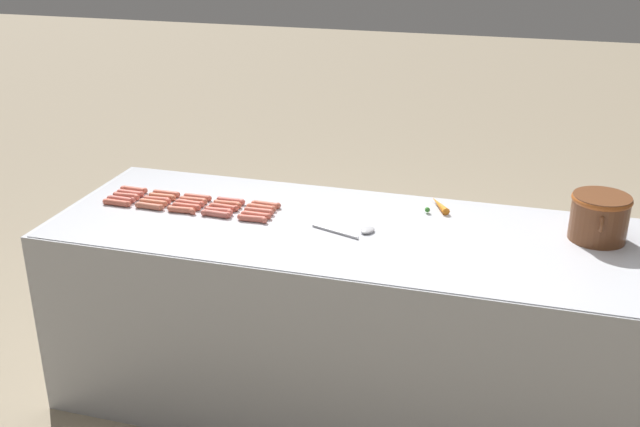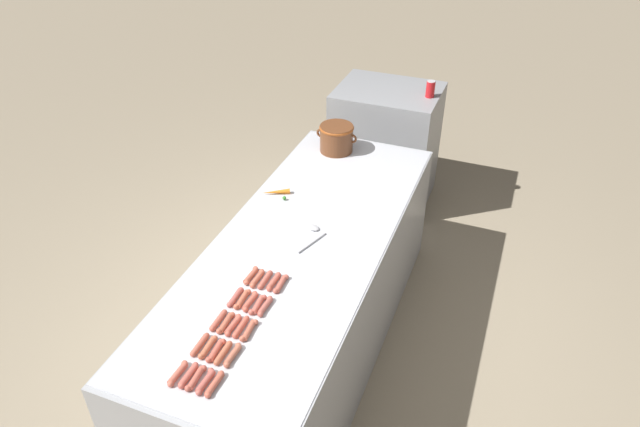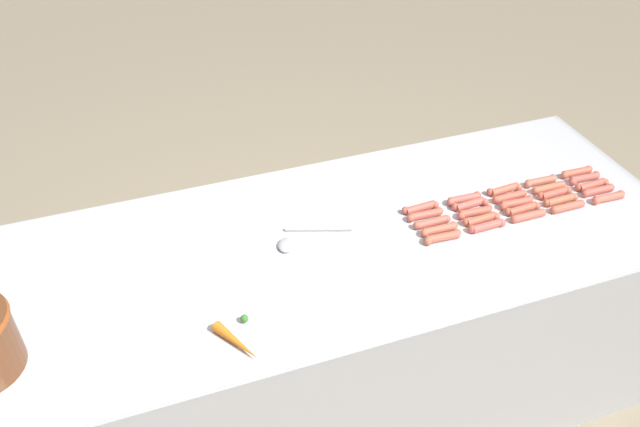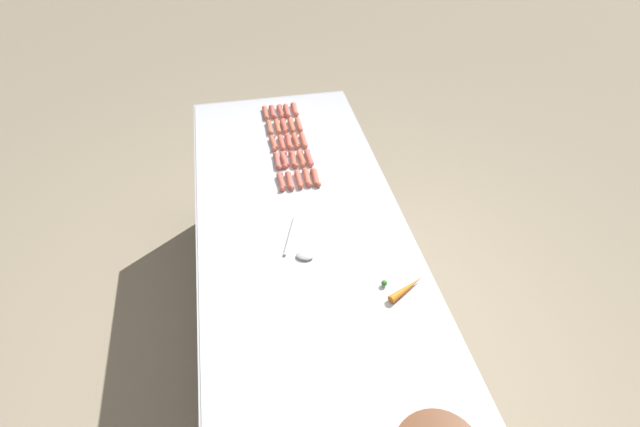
{
  "view_description": "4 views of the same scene",
  "coord_description": "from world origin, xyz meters",
  "px_view_note": "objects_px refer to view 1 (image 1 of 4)",
  "views": [
    {
      "loc": [
        2.75,
        0.69,
        2.09
      ],
      "look_at": [
        -0.06,
        -0.11,
        0.87
      ],
      "focal_mm": 42.21,
      "sensor_mm": 36.0,
      "label": 1
    },
    {
      "loc": [
        0.98,
        -2.24,
        2.72
      ],
      "look_at": [
        0.05,
        0.12,
        0.94
      ],
      "focal_mm": 32.2,
      "sensor_mm": 36.0,
      "label": 2
    },
    {
      "loc": [
        -1.46,
        0.52,
        2.2
      ],
      "look_at": [
        0.05,
        -0.02,
        0.92
      ],
      "focal_mm": 35.97,
      "sensor_mm": 36.0,
      "label": 3
    },
    {
      "loc": [
        0.23,
        1.46,
        2.29
      ],
      "look_at": [
        -0.07,
        -0.03,
        0.93
      ],
      "focal_mm": 28.02,
      "sensor_mm": 36.0,
      "label": 4
    }
  ],
  "objects_px": {
    "hot_dog_16": "(153,203)",
    "hot_dog_22": "(181,210)",
    "hot_dog_20": "(117,203)",
    "hot_dog_18": "(219,211)",
    "hot_dog_10": "(126,196)",
    "hot_dog_15": "(121,199)",
    "hot_dog_0": "(134,190)",
    "hot_dog_6": "(162,197)",
    "hot_dog_13": "(224,207)",
    "hot_dog_14": "(259,211)",
    "hot_dog_5": "(130,193)",
    "hot_dog_7": "(193,200)",
    "hot_dog_8": "(227,204)",
    "hot_dog_12": "(190,203)",
    "hot_dog_1": "(166,193)",
    "hot_dog_3": "(231,201)",
    "hot_dog_24": "(252,219)",
    "bean_pot": "(600,215)",
    "hot_dog_19": "(256,215)",
    "hot_dog_2": "(198,197)",
    "hot_dog_4": "(266,205)",
    "hot_dog_23": "(216,214)",
    "carrot": "(438,205)",
    "hot_dog_17": "(186,207)",
    "hot_dog_21": "(150,206)",
    "hot_dog_9": "(261,208)",
    "hot_dog_11": "(157,200)"
  },
  "relations": [
    {
      "from": "hot_dog_16",
      "to": "hot_dog_22",
      "type": "xyz_separation_m",
      "value": [
        0.04,
        0.16,
        0.0
      ]
    },
    {
      "from": "hot_dog_6",
      "to": "hot_dog_7",
      "type": "height_order",
      "value": "same"
    },
    {
      "from": "hot_dog_0",
      "to": "hot_dog_8",
      "type": "distance_m",
      "value": 0.48
    },
    {
      "from": "hot_dog_11",
      "to": "hot_dog_23",
      "type": "xyz_separation_m",
      "value": [
        0.08,
        0.32,
        0.0
      ]
    },
    {
      "from": "hot_dog_13",
      "to": "hot_dog_20",
      "type": "height_order",
      "value": "same"
    },
    {
      "from": "hot_dog_1",
      "to": "hot_dog_20",
      "type": "relative_size",
      "value": 1.0
    },
    {
      "from": "hot_dog_4",
      "to": "hot_dog_20",
      "type": "bearing_deg",
      "value": -75.73
    },
    {
      "from": "hot_dog_21",
      "to": "hot_dog_19",
      "type": "bearing_deg",
      "value": 94.25
    },
    {
      "from": "hot_dog_9",
      "to": "hot_dog_10",
      "type": "xyz_separation_m",
      "value": [
        0.04,
        -0.63,
        0.0
      ]
    },
    {
      "from": "hot_dog_22",
      "to": "hot_dog_13",
      "type": "bearing_deg",
      "value": 115.39
    },
    {
      "from": "hot_dog_24",
      "to": "carrot",
      "type": "height_order",
      "value": "carrot"
    },
    {
      "from": "hot_dog_3",
      "to": "hot_dog_18",
      "type": "height_order",
      "value": "same"
    },
    {
      "from": "hot_dog_20",
      "to": "hot_dog_18",
      "type": "bearing_deg",
      "value": 94.81
    },
    {
      "from": "hot_dog_23",
      "to": "carrot",
      "type": "bearing_deg",
      "value": 111.86
    },
    {
      "from": "hot_dog_9",
      "to": "hot_dog_12",
      "type": "height_order",
      "value": "same"
    },
    {
      "from": "hot_dog_14",
      "to": "hot_dog_19",
      "type": "xyz_separation_m",
      "value": [
        0.04,
        0.0,
        0.0
      ]
    },
    {
      "from": "hot_dog_0",
      "to": "hot_dog_8",
      "type": "bearing_deg",
      "value": 85.0
    },
    {
      "from": "hot_dog_3",
      "to": "hot_dog_15",
      "type": "relative_size",
      "value": 1.0
    },
    {
      "from": "hot_dog_19",
      "to": "hot_dog_4",
      "type": "bearing_deg",
      "value": -179.76
    },
    {
      "from": "hot_dog_9",
      "to": "hot_dog_16",
      "type": "xyz_separation_m",
      "value": [
        0.08,
        -0.48,
        0.0
      ]
    },
    {
      "from": "hot_dog_4",
      "to": "hot_dog_21",
      "type": "height_order",
      "value": "same"
    },
    {
      "from": "hot_dog_24",
      "to": "hot_dog_10",
      "type": "bearing_deg",
      "value": -97.54
    },
    {
      "from": "hot_dog_22",
      "to": "bean_pot",
      "type": "xyz_separation_m",
      "value": [
        -0.21,
        1.7,
        0.09
      ]
    },
    {
      "from": "hot_dog_13",
      "to": "hot_dog_3",
      "type": "bearing_deg",
      "value": 179.65
    },
    {
      "from": "hot_dog_18",
      "to": "bean_pot",
      "type": "xyz_separation_m",
      "value": [
        -0.18,
        1.55,
        0.09
      ]
    },
    {
      "from": "hot_dog_2",
      "to": "hot_dog_10",
      "type": "distance_m",
      "value": 0.32
    },
    {
      "from": "hot_dog_20",
      "to": "hot_dog_2",
      "type": "bearing_deg",
      "value": 117.14
    },
    {
      "from": "hot_dog_5",
      "to": "hot_dog_10",
      "type": "xyz_separation_m",
      "value": [
        0.04,
        -0.0,
        0.0
      ]
    },
    {
      "from": "hot_dog_3",
      "to": "hot_dog_10",
      "type": "xyz_separation_m",
      "value": [
        0.08,
        -0.48,
        0.0
      ]
    },
    {
      "from": "hot_dog_6",
      "to": "hot_dog_12",
      "type": "xyz_separation_m",
      "value": [
        0.04,
        0.15,
        0.0
      ]
    },
    {
      "from": "hot_dog_0",
      "to": "hot_dog_6",
      "type": "distance_m",
      "value": 0.17
    },
    {
      "from": "hot_dog_5",
      "to": "bean_pot",
      "type": "relative_size",
      "value": 0.48
    },
    {
      "from": "hot_dog_5",
      "to": "hot_dog_23",
      "type": "height_order",
      "value": "same"
    },
    {
      "from": "hot_dog_5",
      "to": "hot_dog_19",
      "type": "relative_size",
      "value": 1.0
    },
    {
      "from": "hot_dog_5",
      "to": "hot_dog_18",
      "type": "height_order",
      "value": "same"
    },
    {
      "from": "hot_dog_17",
      "to": "hot_dog_3",
      "type": "bearing_deg",
      "value": 126.04
    },
    {
      "from": "hot_dog_21",
      "to": "hot_dog_10",
      "type": "bearing_deg",
      "value": -116.82
    },
    {
      "from": "hot_dog_22",
      "to": "hot_dog_8",
      "type": "bearing_deg",
      "value": 125.87
    },
    {
      "from": "hot_dog_4",
      "to": "hot_dog_23",
      "type": "height_order",
      "value": "same"
    },
    {
      "from": "hot_dog_12",
      "to": "hot_dog_20",
      "type": "bearing_deg",
      "value": -74.81
    },
    {
      "from": "hot_dog_5",
      "to": "hot_dog_15",
      "type": "height_order",
      "value": "same"
    },
    {
      "from": "hot_dog_14",
      "to": "hot_dog_20",
      "type": "bearing_deg",
      "value": -82.51
    },
    {
      "from": "hot_dog_3",
      "to": "hot_dog_20",
      "type": "bearing_deg",
      "value": -71.23
    },
    {
      "from": "hot_dog_7",
      "to": "bean_pot",
      "type": "height_order",
      "value": "bean_pot"
    },
    {
      "from": "hot_dog_24",
      "to": "hot_dog_15",
      "type": "bearing_deg",
      "value": -93.55
    },
    {
      "from": "hot_dog_3",
      "to": "hot_dog_8",
      "type": "height_order",
      "value": "same"
    },
    {
      "from": "hot_dog_10",
      "to": "hot_dog_15",
      "type": "xyz_separation_m",
      "value": [
        0.04,
        -0.0,
        0.0
      ]
    },
    {
      "from": "hot_dog_16",
      "to": "hot_dog_24",
      "type": "relative_size",
      "value": 1.0
    },
    {
      "from": "hot_dog_5",
      "to": "hot_dog_1",
      "type": "bearing_deg",
      "value": 104.95
    },
    {
      "from": "hot_dog_6",
      "to": "hot_dog_16",
      "type": "bearing_deg",
      "value": -3.22
    }
  ]
}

